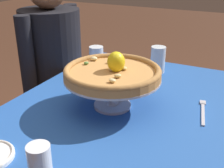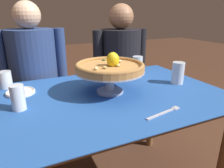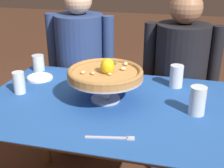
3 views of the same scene
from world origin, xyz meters
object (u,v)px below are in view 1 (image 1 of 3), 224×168
at_px(pizza_stand, 112,85).
at_px(water_glass_side_left, 39,167).
at_px(water_glass_back_right, 96,60).
at_px(diner_right, 55,81).
at_px(pizza, 112,72).
at_px(dinner_fork, 203,111).
at_px(water_glass_side_right, 158,61).

relative_size(pizza_stand, water_glass_side_left, 3.17).
distance_m(water_glass_back_right, water_glass_side_left, 0.87).
bearing_deg(water_glass_back_right, water_glass_side_left, -160.49).
bearing_deg(diner_right, water_glass_side_left, -144.41).
xyz_separation_m(pizza_stand, water_glass_back_right, (0.34, 0.27, -0.04)).
distance_m(pizza, water_glass_back_right, 0.45).
distance_m(pizza, water_glass_side_left, 0.49).
bearing_deg(water_glass_side_left, water_glass_back_right, 19.51).
height_order(pizza, dinner_fork, pizza).
relative_size(pizza_stand, water_glass_side_right, 2.77).
xyz_separation_m(water_glass_side_left, dinner_fork, (0.60, -0.32, -0.05)).
relative_size(water_glass_back_right, diner_right, 0.10).
height_order(water_glass_back_right, dinner_fork, water_glass_back_right).
height_order(water_glass_side_left, diner_right, diner_right).
xyz_separation_m(pizza_stand, diner_right, (0.36, 0.58, -0.23)).
xyz_separation_m(water_glass_side_left, diner_right, (0.84, 0.60, -0.19)).
bearing_deg(water_glass_side_left, dinner_fork, -27.89).
relative_size(water_glass_back_right, dinner_fork, 0.62).
relative_size(pizza, diner_right, 0.31).
bearing_deg(diner_right, water_glass_side_right, -81.15).
xyz_separation_m(dinner_fork, diner_right, (0.24, 0.91, -0.14)).
distance_m(water_glass_side_left, water_glass_side_right, 0.93).
height_order(water_glass_side_right, dinner_fork, water_glass_side_right).
xyz_separation_m(water_glass_back_right, dinner_fork, (-0.22, -0.61, -0.05)).
bearing_deg(water_glass_back_right, diner_right, 87.07).
bearing_deg(diner_right, pizza, -121.97).
relative_size(dinner_fork, diner_right, 0.16).
bearing_deg(pizza_stand, water_glass_side_left, -177.32).
distance_m(water_glass_side_left, diner_right, 1.04).
height_order(pizza_stand, pizza, pizza).
relative_size(water_glass_back_right, water_glass_side_right, 0.92).
height_order(pizza_stand, water_glass_side_left, pizza_stand).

